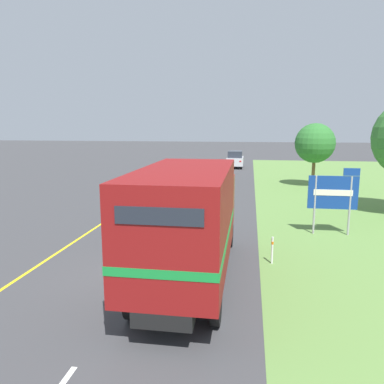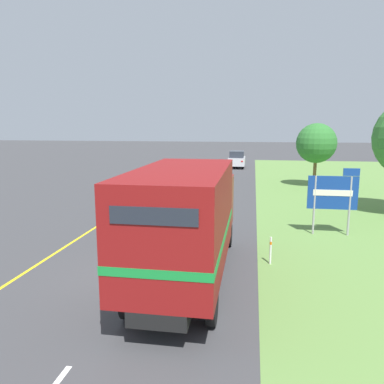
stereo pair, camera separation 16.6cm
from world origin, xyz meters
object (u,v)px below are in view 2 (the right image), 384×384
at_px(horse_trailer_truck, 187,218).
at_px(delineator_post, 271,250).
at_px(lead_car_white, 183,176).
at_px(lead_car_silver_ahead, 237,159).
at_px(highway_sign, 333,194).
at_px(roadside_tree_mid, 316,143).

xyz_separation_m(horse_trailer_truck, delineator_post, (2.55, 1.85, -1.47)).
distance_m(lead_car_white, lead_car_silver_ahead, 15.01).
height_order(lead_car_white, highway_sign, highway_sign).
distance_m(horse_trailer_truck, roadside_tree_mid, 20.42).
relative_size(lead_car_silver_ahead, roadside_tree_mid, 0.82).
distance_m(lead_car_white, delineator_post, 16.22).
bearing_deg(lead_car_silver_ahead, lead_car_white, -103.20).
relative_size(lead_car_white, delineator_post, 4.40).
xyz_separation_m(highway_sign, delineator_post, (-2.75, -3.98, -1.29)).
height_order(horse_trailer_truck, lead_car_white, horse_trailer_truck).
xyz_separation_m(lead_car_silver_ahead, delineator_post, (2.48, -29.72, -0.45)).
bearing_deg(lead_car_silver_ahead, delineator_post, -85.24).
bearing_deg(delineator_post, highway_sign, 55.41).
bearing_deg(highway_sign, lead_car_white, 127.89).
height_order(horse_trailer_truck, roadside_tree_mid, roadside_tree_mid).
bearing_deg(horse_trailer_truck, delineator_post, 35.89).
bearing_deg(lead_car_silver_ahead, highway_sign, -78.53).
bearing_deg(lead_car_white, horse_trailer_truck, -78.81).
bearing_deg(lead_car_silver_ahead, horse_trailer_truck, -90.14).
relative_size(lead_car_white, roadside_tree_mid, 0.86).
bearing_deg(horse_trailer_truck, roadside_tree_mid, 71.10).
bearing_deg(delineator_post, roadside_tree_mid, 76.92).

